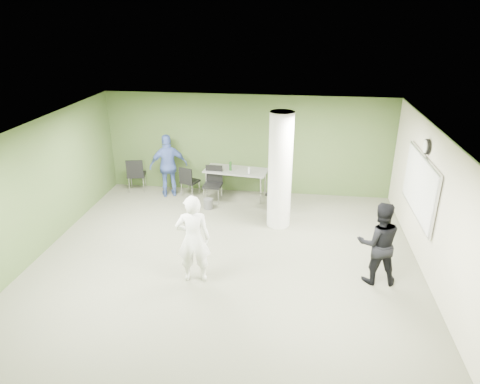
# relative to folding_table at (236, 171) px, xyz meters

# --- Properties ---
(floor) EXTENTS (8.00, 8.00, 0.00)m
(floor) POSITION_rel_folding_table_xyz_m (0.26, -3.53, -0.76)
(floor) COLOR #595946
(floor) RESTS_ON ground
(ceiling) EXTENTS (8.00, 8.00, 0.00)m
(ceiling) POSITION_rel_folding_table_xyz_m (0.26, -3.53, 2.04)
(ceiling) COLOR white
(ceiling) RESTS_ON wall_back
(wall_back) EXTENTS (8.00, 2.80, 0.02)m
(wall_back) POSITION_rel_folding_table_xyz_m (0.26, 0.47, 0.64)
(wall_back) COLOR #405829
(wall_back) RESTS_ON floor
(wall_left) EXTENTS (0.02, 8.00, 2.80)m
(wall_left) POSITION_rel_folding_table_xyz_m (-3.74, -3.53, 0.64)
(wall_left) COLOR #405829
(wall_left) RESTS_ON floor
(wall_right_cream) EXTENTS (0.02, 8.00, 2.80)m
(wall_right_cream) POSITION_rel_folding_table_xyz_m (4.26, -3.53, 0.64)
(wall_right_cream) COLOR beige
(wall_right_cream) RESTS_ON floor
(column) EXTENTS (0.56, 0.56, 2.80)m
(column) POSITION_rel_folding_table_xyz_m (1.26, -1.53, 0.64)
(column) COLOR silver
(column) RESTS_ON floor
(whiteboard) EXTENTS (0.05, 2.30, 1.30)m
(whiteboard) POSITION_rel_folding_table_xyz_m (4.19, -2.33, 0.74)
(whiteboard) COLOR silver
(whiteboard) RESTS_ON wall_right_cream
(wall_clock) EXTENTS (0.06, 0.32, 0.32)m
(wall_clock) POSITION_rel_folding_table_xyz_m (4.19, -2.33, 1.59)
(wall_clock) COLOR black
(wall_clock) RESTS_ON wall_right_cream
(folding_table) EXTENTS (1.79, 0.97, 1.06)m
(folding_table) POSITION_rel_folding_table_xyz_m (0.00, 0.00, 0.00)
(folding_table) COLOR gray
(folding_table) RESTS_ON floor
(wastebasket) EXTENTS (0.24, 0.24, 0.28)m
(wastebasket) POSITION_rel_folding_table_xyz_m (-0.62, -0.87, -0.63)
(wastebasket) COLOR #4C4C4C
(wastebasket) RESTS_ON floor
(chair_back_left) EXTENTS (0.59, 0.59, 0.99)m
(chair_back_left) POSITION_rel_folding_table_xyz_m (-2.91, 0.03, -0.18)
(chair_back_left) COLOR black
(chair_back_left) RESTS_ON floor
(chair_back_right) EXTENTS (0.56, 0.56, 0.88)m
(chair_back_right) POSITION_rel_folding_table_xyz_m (-1.33, -0.14, -0.25)
(chair_back_right) COLOR black
(chair_back_right) RESTS_ON floor
(chair_table_left) EXTENTS (0.50, 0.50, 0.98)m
(chair_table_left) POSITION_rel_folding_table_xyz_m (-0.59, -0.30, -0.19)
(chair_table_left) COLOR black
(chair_table_left) RESTS_ON floor
(chair_table_right) EXTENTS (0.63, 0.63, 0.97)m
(chair_table_right) POSITION_rel_folding_table_xyz_m (1.22, -0.63, -0.20)
(chair_table_right) COLOR black
(chair_table_right) RESTS_ON floor
(woman_white) EXTENTS (0.72, 0.54, 1.78)m
(woman_white) POSITION_rel_folding_table_xyz_m (-0.23, -4.09, 0.13)
(woman_white) COLOR white
(woman_white) RESTS_ON floor
(man_black) EXTENTS (0.85, 0.68, 1.66)m
(man_black) POSITION_rel_folding_table_xyz_m (3.23, -3.68, 0.07)
(man_black) COLOR black
(man_black) RESTS_ON floor
(man_blue) EXTENTS (1.13, 0.81, 1.78)m
(man_blue) POSITION_rel_folding_table_xyz_m (-1.87, -0.13, 0.13)
(man_blue) COLOR #3E5499
(man_blue) RESTS_ON floor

